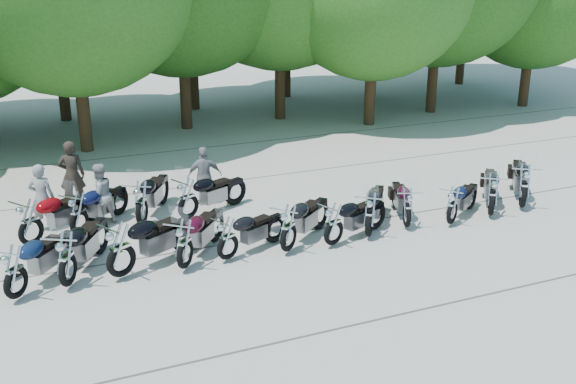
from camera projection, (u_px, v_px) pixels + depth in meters
name	position (u px, v px, depth m)	size (l,w,h in m)	color
ground	(314.00, 257.00, 15.35)	(90.00, 90.00, 0.00)	#A9A499
motorcycle_0	(14.00, 270.00, 13.22)	(0.71, 2.34, 1.32)	#0E1D3F
motorcycle_1	(66.00, 257.00, 13.71)	(0.75, 2.46, 1.39)	black
motorcycle_2	(120.00, 248.00, 14.09)	(0.77, 2.55, 1.44)	black
motorcycle_3	(184.00, 243.00, 14.51)	(0.71, 2.34, 1.32)	#340716
motorcycle_4	(228.00, 237.00, 14.96)	(0.64, 2.09, 1.18)	black
motorcycle_5	(288.00, 227.00, 15.35)	(0.71, 2.35, 1.33)	black
motorcycle_6	(334.00, 223.00, 15.70)	(0.66, 2.17, 1.23)	black
motorcycle_7	(370.00, 213.00, 16.19)	(0.70, 2.31, 1.30)	black
motorcycle_8	(407.00, 207.00, 16.78)	(0.64, 2.11, 1.19)	#31061A
motorcycle_9	(453.00, 204.00, 16.97)	(0.62, 2.05, 1.16)	#0B1534
motorcycle_10	(492.00, 193.00, 17.50)	(0.71, 2.35, 1.33)	black
motorcycle_11	(524.00, 185.00, 18.04)	(0.76, 2.51, 1.42)	black
motorcycle_12	(30.00, 221.00, 15.66)	(0.72, 2.38, 1.34)	maroon
motorcycle_13	(78.00, 212.00, 16.28)	(0.69, 2.27, 1.28)	#0B1133
motorcycle_14	(141.00, 202.00, 16.84)	(0.74, 2.42, 1.37)	black
motorcycle_15	(188.00, 197.00, 17.29)	(0.69, 2.27, 1.28)	black
rider_0	(42.00, 198.00, 16.59)	(0.63, 0.42, 1.74)	gray
rider_1	(100.00, 194.00, 16.99)	(0.79, 0.61, 1.62)	#9D9C9F
rider_2	(204.00, 176.00, 18.40)	(0.96, 0.40, 1.63)	gray
rider_3	(72.00, 175.00, 18.09)	(0.69, 0.45, 1.89)	black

